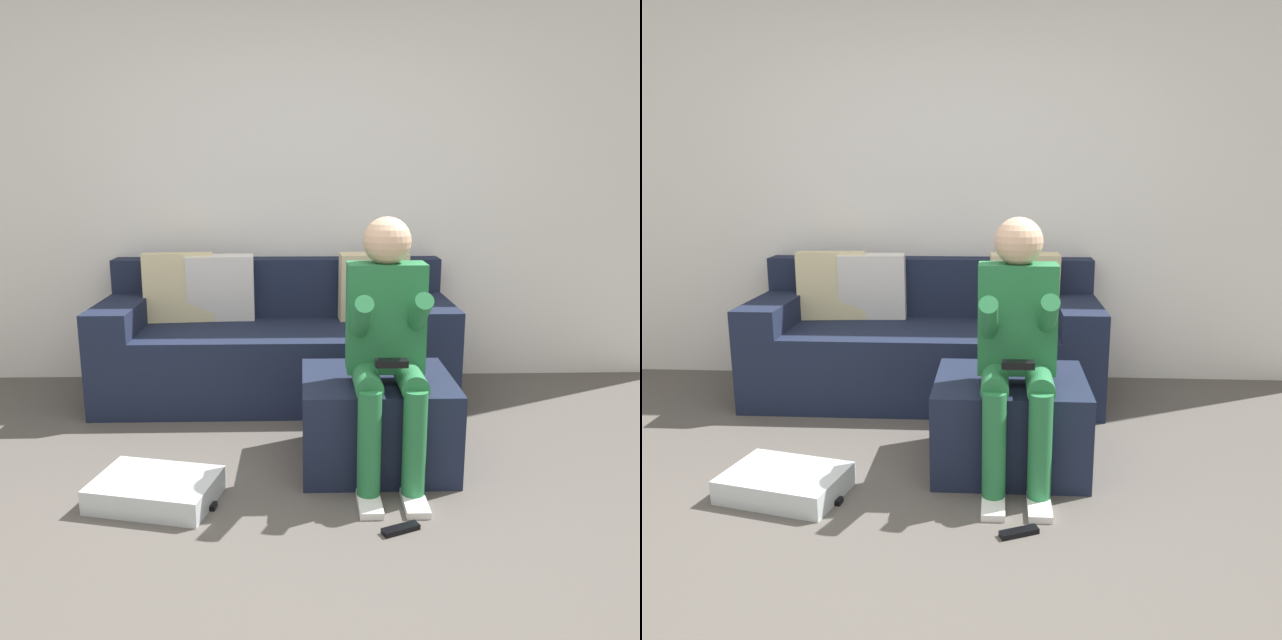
% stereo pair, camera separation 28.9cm
% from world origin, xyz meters
% --- Properties ---
extents(ground_plane, '(7.08, 7.08, 0.00)m').
position_xyz_m(ground_plane, '(0.00, 0.00, 0.00)').
color(ground_plane, '#544F49').
extents(wall_back, '(5.44, 0.10, 2.58)m').
position_xyz_m(wall_back, '(0.00, 2.37, 1.29)').
color(wall_back, white).
rests_on(wall_back, ground_plane).
extents(couch_sectional, '(2.15, 0.85, 0.90)m').
position_xyz_m(couch_sectional, '(-0.14, 1.95, 0.33)').
color(couch_sectional, '#192138').
rests_on(couch_sectional, ground_plane).
extents(ottoman, '(0.72, 0.62, 0.44)m').
position_xyz_m(ottoman, '(0.39, 0.93, 0.22)').
color(ottoman, '#192138').
rests_on(ottoman, ground_plane).
extents(person_seated, '(0.35, 0.58, 1.20)m').
position_xyz_m(person_seated, '(0.41, 0.77, 0.68)').
color(person_seated, '#26723F').
rests_on(person_seated, ground_plane).
extents(storage_bin, '(0.58, 0.46, 0.11)m').
position_xyz_m(storage_bin, '(-0.61, 0.57, 0.05)').
color(storage_bin, silver).
rests_on(storage_bin, ground_plane).
extents(remote_near_ottoman, '(0.16, 0.10, 0.02)m').
position_xyz_m(remote_near_ottoman, '(0.41, 0.30, 0.01)').
color(remote_near_ottoman, black).
rests_on(remote_near_ottoman, ground_plane).
extents(remote_by_storage_bin, '(0.16, 0.07, 0.02)m').
position_xyz_m(remote_by_storage_bin, '(-0.42, 0.50, 0.01)').
color(remote_by_storage_bin, black).
rests_on(remote_by_storage_bin, ground_plane).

